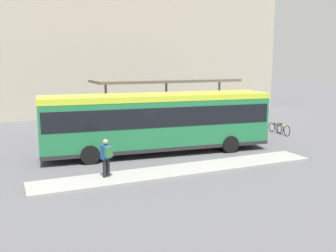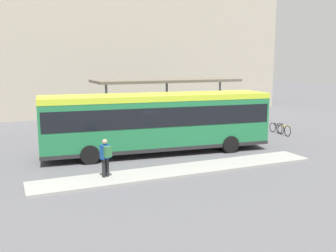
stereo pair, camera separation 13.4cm
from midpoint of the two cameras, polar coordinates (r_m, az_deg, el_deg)
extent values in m
plane|color=#5B5B60|center=(20.79, -1.38, -4.10)|extent=(120.00, 120.00, 0.00)
cube|color=#9E9E99|center=(17.31, 2.29, -6.76)|extent=(13.54, 1.80, 0.12)
cube|color=#237A47|center=(20.44, -1.40, 0.82)|extent=(12.55, 3.70, 2.91)
cube|color=#C6DB33|center=(20.28, -1.42, 4.46)|extent=(12.57, 3.72, 0.30)
cube|color=black|center=(20.39, -1.41, 1.79)|extent=(12.31, 3.71, 1.02)
cube|color=black|center=(22.90, 13.56, 2.39)|extent=(0.31, 2.29, 1.12)
cube|color=#28282B|center=(20.69, -1.39, -2.89)|extent=(12.56, 3.71, 0.20)
cylinder|color=black|center=(23.12, 6.91, -1.55)|extent=(0.97, 0.37, 0.95)
cylinder|color=black|center=(21.01, 9.64, -2.76)|extent=(0.97, 0.37, 0.95)
cylinder|color=black|center=(21.13, -12.36, -2.78)|extent=(0.97, 0.37, 0.95)
cylinder|color=black|center=(18.80, -11.62, -4.30)|extent=(0.97, 0.37, 0.95)
cylinder|color=#232328|center=(16.20, -9.54, -6.34)|extent=(0.15, 0.15, 0.80)
cylinder|color=#232328|center=(16.30, -9.01, -6.23)|extent=(0.15, 0.15, 0.80)
cube|color=#194799|center=(16.07, -9.34, -3.87)|extent=(0.45, 0.34, 0.60)
cube|color=#337542|center=(15.90, -8.92, -3.90)|extent=(0.35, 0.29, 0.46)
sphere|color=tan|center=(15.98, -9.38, -2.37)|extent=(0.22, 0.22, 0.22)
torus|color=black|center=(26.52, 17.89, -0.72)|extent=(0.17, 0.76, 0.76)
torus|color=black|center=(27.39, 16.74, -0.34)|extent=(0.17, 0.76, 0.76)
cylinder|color=gold|center=(26.91, 17.33, 0.00)|extent=(0.17, 0.81, 0.04)
cylinder|color=gold|center=(27.08, 17.12, -0.07)|extent=(0.04, 0.04, 0.38)
cube|color=black|center=(27.05, 17.14, 0.33)|extent=(0.10, 0.19, 0.04)
cylinder|color=gold|center=(26.55, 17.81, 0.04)|extent=(0.48, 0.11, 0.03)
torus|color=black|center=(27.25, 16.97, -0.50)|extent=(0.06, 0.68, 0.68)
torus|color=black|center=(27.95, 15.78, -0.19)|extent=(0.06, 0.68, 0.68)
cylinder|color=black|center=(27.56, 16.39, 0.11)|extent=(0.05, 0.71, 0.04)
cylinder|color=black|center=(27.70, 16.17, 0.05)|extent=(0.04, 0.04, 0.33)
cube|color=black|center=(27.67, 16.19, 0.39)|extent=(0.07, 0.18, 0.04)
cylinder|color=black|center=(27.27, 16.88, 0.15)|extent=(0.48, 0.04, 0.03)
cube|color=#706656|center=(26.00, -0.04, 6.95)|extent=(10.09, 3.41, 0.18)
cylinder|color=gray|center=(24.78, -9.18, 2.27)|extent=(0.16, 0.16, 3.62)
cylinder|color=gray|center=(28.14, 8.00, 3.18)|extent=(0.16, 0.16, 3.62)
cylinder|color=gray|center=(26.16, -0.04, 2.79)|extent=(0.16, 0.16, 3.62)
cube|color=#BCB29E|center=(41.21, -5.38, 14.76)|extent=(29.45, 10.31, 17.23)
camera|label=1|loc=(0.07, -89.81, 0.03)|focal=40.00mm
camera|label=2|loc=(0.07, 90.19, -0.03)|focal=40.00mm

